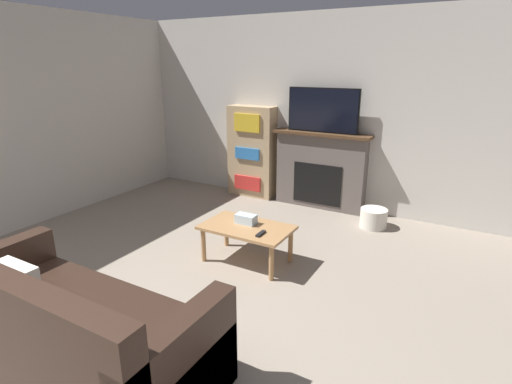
% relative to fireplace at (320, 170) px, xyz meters
% --- Properties ---
extents(wall_back, '(6.99, 0.06, 2.70)m').
position_rel_fireplace_xyz_m(wall_back, '(-0.02, 0.14, 0.79)').
color(wall_back, beige).
rests_on(wall_back, ground_plane).
extents(wall_side, '(0.06, 5.75, 2.70)m').
position_rel_fireplace_xyz_m(wall_side, '(-3.04, -2.26, 0.79)').
color(wall_side, beige).
rests_on(wall_side, ground_plane).
extents(fireplace, '(1.40, 0.28, 1.10)m').
position_rel_fireplace_xyz_m(fireplace, '(0.00, 0.00, 0.00)').
color(fireplace, '#605651').
rests_on(fireplace, ground_plane).
extents(tv, '(1.02, 0.03, 0.61)m').
position_rel_fireplace_xyz_m(tv, '(-0.00, -0.02, 0.85)').
color(tv, black).
rests_on(tv, fireplace).
extents(couch, '(1.98, 0.91, 0.91)m').
position_rel_fireplace_xyz_m(couch, '(-0.24, -3.98, -0.25)').
color(couch, black).
rests_on(couch, ground_plane).
extents(coffee_table, '(0.93, 0.56, 0.41)m').
position_rel_fireplace_xyz_m(coffee_table, '(-0.04, -2.01, -0.20)').
color(coffee_table, '#A87A4C').
rests_on(coffee_table, ground_plane).
extents(tissue_box, '(0.22, 0.12, 0.10)m').
position_rel_fireplace_xyz_m(tissue_box, '(-0.09, -1.95, -0.10)').
color(tissue_box, silver).
rests_on(tissue_box, coffee_table).
extents(remote_control, '(0.04, 0.15, 0.02)m').
position_rel_fireplace_xyz_m(remote_control, '(0.19, -2.12, -0.14)').
color(remote_control, black).
rests_on(remote_control, coffee_table).
extents(bookshelf, '(0.75, 0.29, 1.41)m').
position_rel_fireplace_xyz_m(bookshelf, '(-1.13, -0.02, 0.15)').
color(bookshelf, tan).
rests_on(bookshelf, ground_plane).
extents(storage_basket, '(0.34, 0.34, 0.25)m').
position_rel_fireplace_xyz_m(storage_basket, '(0.90, -0.39, -0.43)').
color(storage_basket, silver).
rests_on(storage_basket, ground_plane).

